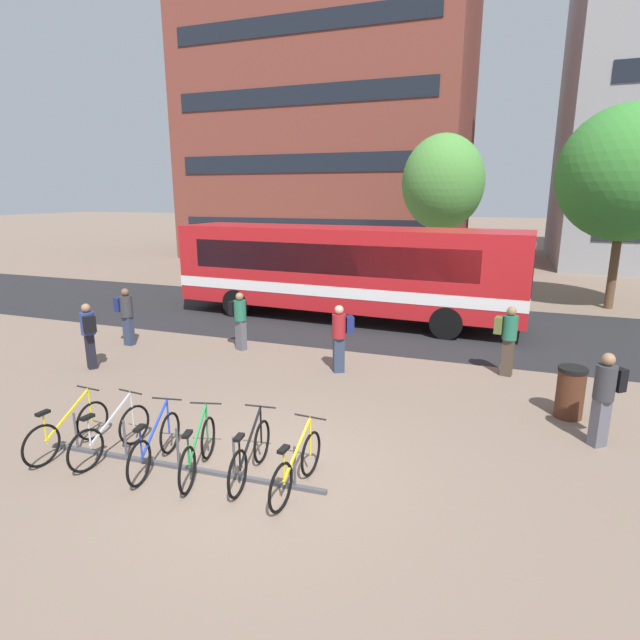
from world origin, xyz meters
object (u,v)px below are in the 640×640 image
(parked_bicycle_blue_2, at_px, (155,445))
(commuter_black_pack_6, at_px, (605,393))
(parked_bicycle_green_3, at_px, (198,451))
(parked_bicycle_yellow_5, at_px, (297,468))
(commuter_olive_pack_3, at_px, (508,336))
(commuter_black_pack_1, at_px, (239,317))
(street_tree_1, at_px, (627,174))
(parked_bicycle_yellow_0, at_px, (68,431))
(street_tree_0, at_px, (443,183))
(parked_bicycle_black_4, at_px, (250,455))
(commuter_navy_pack_0, at_px, (126,313))
(commuter_navy_pack_5, at_px, (340,334))
(city_bus, at_px, (347,269))
(parked_bicycle_silver_1, at_px, (111,435))
(trash_bin, at_px, (570,392))
(commuter_black_pack_2, at_px, (89,332))

(parked_bicycle_blue_2, bearing_deg, commuter_black_pack_6, -74.43)
(parked_bicycle_green_3, xyz_separation_m, commuter_black_pack_6, (6.07, 3.21, 0.60))
(parked_bicycle_yellow_5, xyz_separation_m, commuter_olive_pack_3, (2.85, 6.34, 0.61))
(commuter_black_pack_1, distance_m, commuter_black_pack_6, 9.13)
(commuter_black_pack_1, relative_size, street_tree_1, 0.22)
(parked_bicycle_yellow_0, distance_m, street_tree_0, 19.60)
(parked_bicycle_yellow_0, bearing_deg, parked_bicycle_black_4, -80.00)
(commuter_navy_pack_0, xyz_separation_m, commuter_navy_pack_5, (6.54, -0.10, 0.01))
(parked_bicycle_blue_2, relative_size, commuter_black_pack_1, 1.03)
(parked_bicycle_blue_2, distance_m, commuter_black_pack_1, 6.46)
(parked_bicycle_green_3, height_order, parked_bicycle_black_4, same)
(city_bus, xyz_separation_m, parked_bicycle_green_3, (0.83, -10.56, -1.39))
(parked_bicycle_silver_1, height_order, parked_bicycle_yellow_5, same)
(parked_bicycle_silver_1, height_order, commuter_navy_pack_5, commuter_navy_pack_5)
(commuter_navy_pack_0, distance_m, commuter_black_pack_1, 3.38)
(parked_bicycle_blue_2, distance_m, commuter_navy_pack_0, 7.52)
(commuter_black_pack_1, xyz_separation_m, commuter_black_pack_6, (8.67, -2.89, 0.03))
(commuter_navy_pack_0, bearing_deg, trash_bin, -0.67)
(parked_bicycle_silver_1, bearing_deg, parked_bicycle_yellow_0, 104.22)
(trash_bin, xyz_separation_m, street_tree_1, (2.51, 11.45, 4.51))
(parked_bicycle_black_4, distance_m, commuter_olive_pack_3, 7.26)
(trash_bin, bearing_deg, commuter_olive_pack_3, 119.64)
(commuter_black_pack_1, distance_m, street_tree_0, 13.63)
(parked_bicycle_black_4, relative_size, street_tree_0, 0.25)
(commuter_black_pack_6, height_order, street_tree_0, street_tree_0)
(commuter_black_pack_2, relative_size, street_tree_0, 0.24)
(parked_bicycle_yellow_5, distance_m, commuter_navy_pack_5, 5.32)
(parked_bicycle_blue_2, xyz_separation_m, trash_bin, (6.44, 4.38, 0.13))
(parked_bicycle_green_3, height_order, commuter_black_pack_2, commuter_black_pack_2)
(commuter_black_pack_2, height_order, street_tree_0, street_tree_0)
(commuter_olive_pack_3, distance_m, commuter_navy_pack_5, 4.01)
(parked_bicycle_blue_2, distance_m, parked_bicycle_black_4, 1.59)
(parked_bicycle_yellow_5, bearing_deg, parked_bicycle_green_3, 95.72)
(commuter_black_pack_6, bearing_deg, parked_bicycle_yellow_5, -3.87)
(city_bus, xyz_separation_m, parked_bicycle_black_4, (1.65, -10.38, -1.39))
(parked_bicycle_silver_1, distance_m, commuter_black_pack_1, 6.22)
(street_tree_0, bearing_deg, commuter_black_pack_6, -72.76)
(commuter_navy_pack_5, bearing_deg, parked_bicycle_blue_2, 44.69)
(parked_bicycle_yellow_0, distance_m, commuter_black_pack_6, 9.20)
(street_tree_1, bearing_deg, city_bus, -150.04)
(commuter_olive_pack_3, relative_size, street_tree_0, 0.25)
(commuter_navy_pack_0, xyz_separation_m, commuter_black_pack_2, (0.57, -2.01, -0.00))
(parked_bicycle_yellow_5, bearing_deg, commuter_navy_pack_0, 57.94)
(commuter_olive_pack_3, bearing_deg, parked_bicycle_black_4, -110.36)
(trash_bin, height_order, street_tree_1, street_tree_1)
(parked_bicycle_silver_1, relative_size, street_tree_0, 0.25)
(commuter_navy_pack_5, bearing_deg, street_tree_1, -156.47)
(parked_bicycle_black_4, relative_size, commuter_olive_pack_3, 1.00)
(street_tree_1, bearing_deg, commuter_black_pack_6, -99.60)
(trash_bin, bearing_deg, commuter_navy_pack_5, 169.23)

